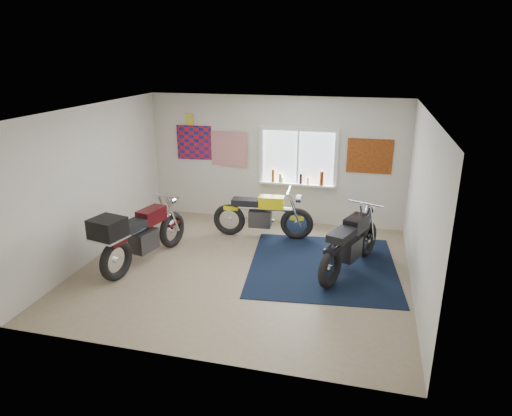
% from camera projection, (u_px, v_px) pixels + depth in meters
% --- Properties ---
extents(ground, '(5.50, 5.50, 0.00)m').
position_uv_depth(ground, '(244.00, 269.00, 7.86)').
color(ground, '#9E896B').
rests_on(ground, ground).
extents(room_shell, '(5.50, 5.50, 5.50)m').
position_uv_depth(room_shell, '(243.00, 177.00, 7.32)').
color(room_shell, white).
rests_on(room_shell, ground).
extents(navy_rug, '(2.77, 2.86, 0.01)m').
position_uv_depth(navy_rug, '(323.00, 266.00, 7.96)').
color(navy_rug, black).
rests_on(navy_rug, ground).
extents(window_assembly, '(1.66, 0.17, 1.26)m').
position_uv_depth(window_assembly, '(298.00, 161.00, 9.56)').
color(window_assembly, white).
rests_on(window_assembly, room_shell).
extents(oil_bottles, '(1.12, 0.09, 0.30)m').
position_uv_depth(oil_bottles, '(299.00, 178.00, 9.60)').
color(oil_bottles, '#914215').
rests_on(oil_bottles, window_assembly).
extents(flag_display, '(1.60, 0.10, 1.17)m').
position_uv_depth(flag_display, '(189.00, 119.00, 9.87)').
color(flag_display, red).
rests_on(flag_display, room_shell).
extents(triumph_poster, '(0.90, 0.03, 0.70)m').
position_uv_depth(triumph_poster, '(370.00, 156.00, 9.18)').
color(triumph_poster, '#A54C14').
rests_on(triumph_poster, room_shell).
extents(yellow_triumph, '(2.03, 0.61, 1.02)m').
position_uv_depth(yellow_triumph, '(262.00, 216.00, 9.08)').
color(yellow_triumph, black).
rests_on(yellow_triumph, ground).
extents(black_chrome_bike, '(0.96, 2.00, 1.08)m').
position_uv_depth(black_chrome_bike, '(350.00, 245.00, 7.67)').
color(black_chrome_bike, black).
rests_on(black_chrome_bike, navy_rug).
extents(maroon_tourer, '(0.92, 2.18, 1.11)m').
position_uv_depth(maroon_tourer, '(138.00, 235.00, 7.80)').
color(maroon_tourer, black).
rests_on(maroon_tourer, ground).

